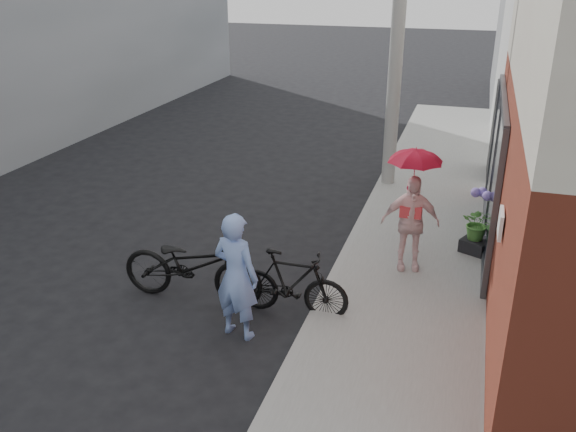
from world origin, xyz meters
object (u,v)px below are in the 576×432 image
at_px(utility_pole, 399,20).
at_px(bike_left, 192,265).
at_px(kimono_woman, 410,223).
at_px(planter, 475,245).
at_px(officer, 236,276).
at_px(bike_right, 291,284).

relative_size(utility_pole, bike_left, 3.31).
relative_size(kimono_woman, planter, 3.66).
distance_m(utility_pole, kimono_woman, 4.77).
distance_m(officer, kimono_woman, 3.03).
xyz_separation_m(utility_pole, bike_left, (-1.97, -5.59, -2.94)).
xyz_separation_m(bike_left, bike_right, (1.47, 0.03, -0.07)).
bearing_deg(utility_pole, bike_left, -109.44).
relative_size(officer, kimono_woman, 1.14).
bearing_deg(kimono_woman, bike_right, -141.74).
xyz_separation_m(bike_right, kimono_woman, (1.39, 1.68, 0.39)).
height_order(officer, kimono_woman, officer).
bearing_deg(kimono_woman, utility_pole, 90.69).
bearing_deg(bike_left, utility_pole, -21.28).
bearing_deg(kimono_woman, officer, -141.29).
height_order(utility_pole, officer, utility_pole).
height_order(utility_pole, planter, utility_pole).
relative_size(utility_pole, planter, 16.87).
bearing_deg(officer, bike_left, -22.17).
height_order(bike_right, kimono_woman, kimono_woman).
relative_size(utility_pole, kimono_woman, 4.61).
distance_m(utility_pole, bike_left, 6.62).
relative_size(bike_right, planter, 3.89).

